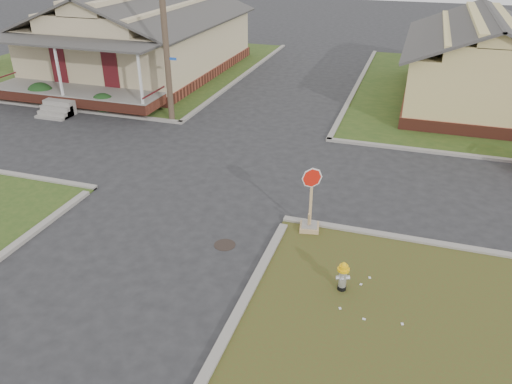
% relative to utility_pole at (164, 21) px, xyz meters
% --- Properties ---
extents(ground, '(120.00, 120.00, 0.00)m').
position_rel_utility_pole_xyz_m(ground, '(4.20, -8.90, -4.66)').
color(ground, '#242426').
rests_on(ground, ground).
extents(verge_far_left, '(19.00, 19.00, 0.05)m').
position_rel_utility_pole_xyz_m(verge_far_left, '(-8.80, 9.10, -4.64)').
color(verge_far_left, '#2B4619').
rests_on(verge_far_left, ground).
extents(curbs, '(80.00, 40.00, 0.12)m').
position_rel_utility_pole_xyz_m(curbs, '(4.20, -3.90, -4.66)').
color(curbs, gray).
rests_on(curbs, ground).
extents(manhole, '(0.64, 0.64, 0.01)m').
position_rel_utility_pole_xyz_m(manhole, '(6.40, -9.40, -4.66)').
color(manhole, black).
rests_on(manhole, ground).
extents(corner_house, '(10.10, 15.50, 5.30)m').
position_rel_utility_pole_xyz_m(corner_house, '(-5.80, 7.78, -2.38)').
color(corner_house, brown).
rests_on(corner_house, ground).
extents(side_house_yellow, '(7.60, 11.60, 4.70)m').
position_rel_utility_pole_xyz_m(side_house_yellow, '(14.20, 7.60, -2.47)').
color(side_house_yellow, brown).
rests_on(side_house_yellow, ground).
extents(utility_pole, '(1.80, 0.28, 9.00)m').
position_rel_utility_pole_xyz_m(utility_pole, '(0.00, 0.00, 0.00)').
color(utility_pole, '#3F2F24').
rests_on(utility_pole, ground).
extents(fire_hydrant, '(0.31, 0.31, 0.83)m').
position_rel_utility_pole_xyz_m(fire_hydrant, '(10.03, -10.43, -4.16)').
color(fire_hydrant, black).
rests_on(fire_hydrant, ground).
extents(stop_sign, '(0.60, 0.58, 2.10)m').
position_rel_utility_pole_xyz_m(stop_sign, '(8.60, -7.85, -4.16)').
color(stop_sign, tan).
rests_on(stop_sign, ground).
extents(hedge_left, '(1.46, 1.19, 1.11)m').
position_rel_utility_pole_xyz_m(hedge_left, '(-7.69, 0.15, -4.06)').
color(hedge_left, '#123314').
rests_on(hedge_left, verge_far_left).
extents(hedge_right, '(1.33, 1.09, 1.02)m').
position_rel_utility_pole_xyz_m(hedge_right, '(-3.74, -0.10, -4.10)').
color(hedge_right, '#123314').
rests_on(hedge_right, verge_far_left).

